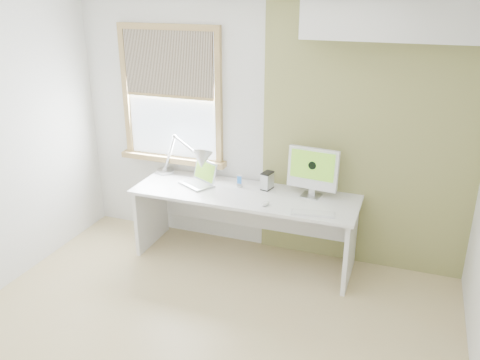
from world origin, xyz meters
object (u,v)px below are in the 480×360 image
at_px(desk, 246,209).
at_px(external_drive, 267,181).
at_px(imac, 313,170).
at_px(laptop, 200,179).
at_px(desk_lamp, 195,160).

bearing_deg(desk, external_drive, 33.75).
bearing_deg(imac, desk, -170.77).
height_order(laptop, external_drive, laptop).
relative_size(desk_lamp, laptop, 1.84).
distance_m(laptop, imac, 1.15).
relative_size(external_drive, imac, 0.36).
height_order(desk, laptop, laptop).
bearing_deg(desk_lamp, desk, -4.18).
xyz_separation_m(desk_lamp, external_drive, (0.75, 0.08, -0.15)).
distance_m(desk_lamp, imac, 1.20).
relative_size(laptop, external_drive, 2.35).
xyz_separation_m(external_drive, imac, (0.45, -0.02, 0.18)).
height_order(desk_lamp, external_drive, desk_lamp).
bearing_deg(external_drive, desk, -146.25).
xyz_separation_m(desk, laptop, (-0.50, 0.01, 0.25)).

